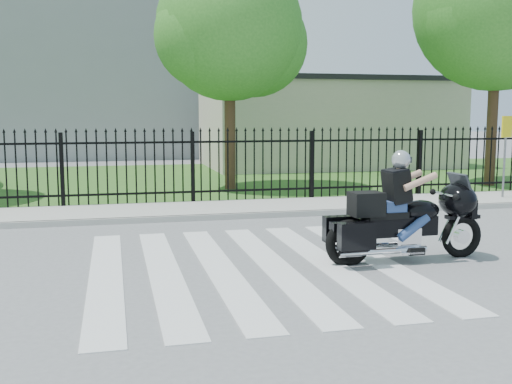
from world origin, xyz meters
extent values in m
plane|color=slate|center=(0.00, 0.00, 0.00)|extent=(120.00, 120.00, 0.00)
cube|color=#ADAAA3|center=(0.00, 5.00, 0.06)|extent=(40.00, 2.00, 0.12)
cube|color=#ADAAA3|center=(0.00, 4.00, 0.06)|extent=(40.00, 0.12, 0.12)
cube|color=#2C6020|center=(0.00, 12.00, 0.01)|extent=(40.00, 12.00, 0.02)
cube|color=black|center=(0.00, 6.00, 0.35)|extent=(26.00, 0.04, 0.05)
cube|color=black|center=(0.00, 6.00, 1.55)|extent=(26.00, 0.04, 0.05)
cylinder|color=#382316|center=(1.50, 9.00, 2.08)|extent=(0.32, 0.32, 4.16)
sphere|color=#2E7120|center=(1.50, 9.00, 4.68)|extent=(4.20, 4.20, 4.20)
cylinder|color=#382316|center=(9.50, 8.00, 2.40)|extent=(0.32, 0.32, 4.80)
sphere|color=#2E7120|center=(9.50, 8.00, 5.40)|extent=(5.00, 5.00, 5.00)
cube|color=#BDB29D|center=(7.00, 16.00, 1.75)|extent=(10.00, 6.00, 3.50)
cube|color=black|center=(7.00, 16.00, 3.60)|extent=(10.20, 6.20, 0.20)
cube|color=gray|center=(-3.00, 26.00, 6.00)|extent=(15.00, 10.00, 12.00)
torus|color=black|center=(3.39, -0.14, 0.32)|extent=(0.68, 0.14, 0.67)
torus|color=black|center=(1.48, -0.19, 0.32)|extent=(0.72, 0.16, 0.71)
cube|color=black|center=(2.26, -0.17, 0.54)|extent=(1.27, 0.27, 0.29)
ellipsoid|color=black|center=(2.65, -0.16, 0.76)|extent=(0.61, 0.41, 0.32)
cube|color=black|center=(2.07, -0.17, 0.72)|extent=(0.64, 0.33, 0.10)
cube|color=silver|center=(2.41, -0.17, 0.37)|extent=(0.40, 0.30, 0.29)
ellipsoid|color=black|center=(3.29, -0.14, 0.90)|extent=(0.54, 0.72, 0.53)
cube|color=black|center=(1.76, -0.18, 0.90)|extent=(0.48, 0.38, 0.35)
cube|color=navy|center=(2.18, -0.17, 0.84)|extent=(0.34, 0.30, 0.18)
sphere|color=#AEB1B6|center=(2.30, -0.17, 1.54)|extent=(0.28, 0.28, 0.28)
cylinder|color=slate|center=(7.74, 4.89, 1.10)|extent=(0.05, 0.05, 1.96)
cube|color=yellow|center=(7.74, 4.87, 1.90)|extent=(0.42, 0.22, 0.53)
camera|label=1|loc=(-1.85, -8.28, 2.21)|focal=42.00mm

